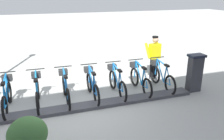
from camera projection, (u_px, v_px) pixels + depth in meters
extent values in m
plane|color=#AEB0A9|center=(76.00, 109.00, 6.56)|extent=(60.00, 60.00, 0.00)
cube|color=#47474C|center=(76.00, 108.00, 6.54)|extent=(0.44, 7.40, 0.10)
cube|color=#38383D|center=(195.00, 74.00, 7.59)|extent=(0.28, 0.44, 1.20)
cube|color=#194C8C|center=(193.00, 63.00, 7.61)|extent=(0.03, 0.30, 0.40)
cube|color=black|center=(197.00, 56.00, 7.38)|extent=(0.36, 0.52, 0.08)
torus|color=black|center=(170.00, 85.00, 7.38)|extent=(0.67, 0.08, 0.67)
torus|color=black|center=(155.00, 74.00, 8.33)|extent=(0.67, 0.08, 0.67)
cylinder|color=#1F77C5|center=(160.00, 70.00, 7.93)|extent=(0.60, 0.05, 0.70)
cylinder|color=#1F77C5|center=(165.00, 74.00, 7.63)|extent=(0.16, 0.05, 0.61)
cylinder|color=#1F77C5|center=(162.00, 62.00, 7.78)|extent=(0.69, 0.05, 0.11)
cylinder|color=#1F77C5|center=(167.00, 83.00, 7.58)|extent=(0.43, 0.04, 0.09)
cylinder|color=#1F77C5|center=(168.00, 76.00, 7.43)|extent=(0.33, 0.04, 0.56)
cylinder|color=#1F77C5|center=(156.00, 67.00, 8.20)|extent=(0.10, 0.04, 0.62)
cube|color=black|center=(167.00, 66.00, 7.47)|extent=(0.22, 0.10, 0.06)
cylinder|color=black|center=(157.00, 57.00, 8.06)|extent=(0.04, 0.54, 0.03)
cube|color=#2D2D2D|center=(155.00, 62.00, 8.23)|extent=(0.20, 0.28, 0.18)
torus|color=black|center=(147.00, 88.00, 7.14)|extent=(0.67, 0.08, 0.67)
torus|color=black|center=(134.00, 77.00, 8.09)|extent=(0.67, 0.08, 0.67)
cylinder|color=#1577C4|center=(139.00, 73.00, 7.68)|extent=(0.60, 0.05, 0.70)
cylinder|color=#1577C4|center=(143.00, 77.00, 7.39)|extent=(0.16, 0.05, 0.61)
cylinder|color=#1577C4|center=(140.00, 65.00, 7.53)|extent=(0.69, 0.05, 0.11)
cylinder|color=#1577C4|center=(144.00, 87.00, 7.34)|extent=(0.43, 0.04, 0.09)
cylinder|color=#1577C4|center=(146.00, 79.00, 7.19)|extent=(0.33, 0.04, 0.56)
cylinder|color=#1577C4|center=(135.00, 69.00, 7.96)|extent=(0.10, 0.04, 0.62)
cube|color=black|center=(144.00, 68.00, 7.22)|extent=(0.22, 0.10, 0.06)
cylinder|color=black|center=(136.00, 59.00, 7.81)|extent=(0.04, 0.54, 0.03)
cube|color=#2D2D2D|center=(134.00, 65.00, 7.98)|extent=(0.20, 0.28, 0.18)
torus|color=black|center=(123.00, 92.00, 6.90)|extent=(0.67, 0.08, 0.67)
torus|color=black|center=(113.00, 80.00, 7.84)|extent=(0.67, 0.08, 0.67)
cylinder|color=blue|center=(116.00, 75.00, 7.44)|extent=(0.60, 0.05, 0.70)
cylinder|color=blue|center=(119.00, 80.00, 7.14)|extent=(0.16, 0.05, 0.61)
cylinder|color=blue|center=(116.00, 67.00, 7.29)|extent=(0.69, 0.05, 0.11)
cylinder|color=blue|center=(121.00, 90.00, 7.10)|extent=(0.43, 0.04, 0.09)
cylinder|color=blue|center=(121.00, 82.00, 6.94)|extent=(0.33, 0.04, 0.56)
cylinder|color=blue|center=(113.00, 71.00, 7.71)|extent=(0.10, 0.04, 0.62)
cube|color=black|center=(120.00, 71.00, 6.98)|extent=(0.22, 0.10, 0.06)
cylinder|color=black|center=(113.00, 62.00, 7.57)|extent=(0.04, 0.54, 0.03)
cube|color=#2D2D2D|center=(112.00, 67.00, 7.74)|extent=(0.20, 0.28, 0.18)
torus|color=black|center=(97.00, 95.00, 6.65)|extent=(0.67, 0.08, 0.67)
torus|color=black|center=(89.00, 82.00, 7.60)|extent=(0.67, 0.08, 0.67)
cylinder|color=blue|center=(91.00, 78.00, 7.20)|extent=(0.60, 0.05, 0.70)
cylinder|color=blue|center=(94.00, 83.00, 6.90)|extent=(0.16, 0.05, 0.61)
cylinder|color=blue|center=(91.00, 70.00, 7.04)|extent=(0.69, 0.05, 0.11)
cylinder|color=blue|center=(95.00, 93.00, 6.85)|extent=(0.43, 0.04, 0.09)
cylinder|color=blue|center=(95.00, 85.00, 6.70)|extent=(0.33, 0.04, 0.56)
cylinder|color=blue|center=(89.00, 74.00, 7.47)|extent=(0.10, 0.04, 0.62)
cube|color=black|center=(94.00, 74.00, 6.74)|extent=(0.22, 0.10, 0.06)
cylinder|color=black|center=(89.00, 64.00, 7.32)|extent=(0.04, 0.54, 0.03)
cube|color=#2D2D2D|center=(88.00, 69.00, 7.50)|extent=(0.20, 0.28, 0.18)
torus|color=black|center=(68.00, 99.00, 6.41)|extent=(0.67, 0.08, 0.67)
torus|color=black|center=(64.00, 85.00, 7.35)|extent=(0.67, 0.08, 0.67)
cylinder|color=blue|center=(65.00, 81.00, 6.95)|extent=(0.60, 0.05, 0.70)
cylinder|color=blue|center=(66.00, 87.00, 6.66)|extent=(0.16, 0.05, 0.61)
cylinder|color=blue|center=(64.00, 73.00, 6.80)|extent=(0.69, 0.05, 0.11)
cylinder|color=blue|center=(67.00, 97.00, 6.61)|extent=(0.43, 0.04, 0.09)
cylinder|color=blue|center=(67.00, 89.00, 6.45)|extent=(0.33, 0.04, 0.56)
cylinder|color=blue|center=(64.00, 77.00, 7.22)|extent=(0.10, 0.04, 0.62)
cube|color=black|center=(66.00, 77.00, 6.49)|extent=(0.22, 0.10, 0.06)
cylinder|color=black|center=(63.00, 67.00, 7.08)|extent=(0.04, 0.54, 0.03)
cube|color=#2D2D2D|center=(63.00, 72.00, 7.25)|extent=(0.20, 0.28, 0.18)
torus|color=black|center=(38.00, 104.00, 6.16)|extent=(0.67, 0.08, 0.67)
torus|color=black|center=(38.00, 89.00, 7.11)|extent=(0.67, 0.08, 0.67)
cylinder|color=#1679BA|center=(37.00, 85.00, 6.71)|extent=(0.60, 0.05, 0.70)
cylinder|color=#1679BA|center=(37.00, 90.00, 6.41)|extent=(0.16, 0.05, 0.61)
cylinder|color=#1679BA|center=(36.00, 76.00, 6.55)|extent=(0.69, 0.05, 0.11)
cylinder|color=#1679BA|center=(38.00, 101.00, 6.36)|extent=(0.43, 0.04, 0.09)
cylinder|color=#1679BA|center=(37.00, 92.00, 6.21)|extent=(0.33, 0.04, 0.56)
cylinder|color=#1679BA|center=(37.00, 80.00, 6.98)|extent=(0.10, 0.04, 0.62)
cube|color=black|center=(35.00, 80.00, 6.25)|extent=(0.22, 0.10, 0.06)
cylinder|color=black|center=(35.00, 69.00, 6.84)|extent=(0.04, 0.54, 0.03)
cube|color=#2D2D2D|center=(36.00, 75.00, 7.01)|extent=(0.20, 0.28, 0.18)
torus|color=black|center=(5.00, 108.00, 5.92)|extent=(0.67, 0.08, 0.67)
torus|color=black|center=(9.00, 92.00, 6.87)|extent=(0.67, 0.08, 0.67)
cylinder|color=#136FBB|center=(6.00, 88.00, 6.46)|extent=(0.60, 0.05, 0.70)
cylinder|color=#136FBB|center=(5.00, 94.00, 6.17)|extent=(0.16, 0.05, 0.61)
cylinder|color=#136FBB|center=(4.00, 79.00, 6.31)|extent=(0.69, 0.05, 0.11)
cylinder|color=#136FBB|center=(6.00, 106.00, 6.12)|extent=(0.43, 0.04, 0.09)
cylinder|color=#136FBB|center=(4.00, 97.00, 5.97)|extent=(0.33, 0.04, 0.56)
cylinder|color=#136FBB|center=(7.00, 83.00, 6.74)|extent=(0.10, 0.04, 0.62)
cube|color=black|center=(3.00, 84.00, 6.00)|extent=(0.22, 0.10, 0.06)
cylinder|color=black|center=(5.00, 72.00, 6.59)|extent=(0.04, 0.54, 0.03)
cube|color=#2D2D2D|center=(7.00, 78.00, 6.76)|extent=(0.20, 0.28, 0.18)
cube|color=white|center=(150.00, 77.00, 8.84)|extent=(0.28, 0.17, 0.10)
cube|color=white|center=(156.00, 77.00, 8.85)|extent=(0.28, 0.17, 0.10)
cylinder|color=black|center=(152.00, 68.00, 8.67)|extent=(0.15, 0.15, 0.82)
cylinder|color=black|center=(156.00, 68.00, 8.77)|extent=(0.15, 0.15, 0.82)
cube|color=yellow|center=(155.00, 51.00, 8.50)|extent=(0.34, 0.45, 0.56)
cylinder|color=yellow|center=(148.00, 51.00, 8.44)|extent=(0.35, 0.17, 0.57)
cylinder|color=yellow|center=(158.00, 49.00, 8.70)|extent=(0.35, 0.17, 0.57)
sphere|color=tan|center=(155.00, 40.00, 8.35)|extent=(0.22, 0.22, 0.22)
cylinder|color=black|center=(155.00, 37.00, 8.34)|extent=(0.22, 0.22, 0.06)
ellipsoid|color=#3A6A31|center=(28.00, 134.00, 4.34)|extent=(0.76, 0.76, 0.64)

